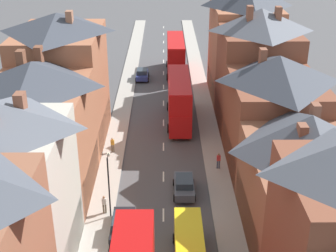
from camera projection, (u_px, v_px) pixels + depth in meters
pavement_left at (121, 115)px, 56.12m from camera, size 2.20×104.00×0.14m
pavement_right at (206, 115)px, 56.19m from camera, size 2.20×104.00×0.14m
centre_line_dashes at (164, 123)px, 54.37m from camera, size 0.14×97.80×0.01m
terrace_row_left at (8, 181)px, 30.77m from camera, size 8.00×48.15×13.97m
terrace_row_right at (294, 141)px, 36.38m from camera, size 8.00×63.43×14.76m
double_decker_bus_lead at (176, 56)px, 69.20m from camera, size 2.74×10.80×5.30m
double_decker_bus_mid_street at (179, 99)px, 53.57m from camera, size 2.74×10.80×5.30m
car_parked_right_a at (184, 185)px, 40.63m from camera, size 1.90×4.03×1.63m
car_mid_black at (142, 74)px, 67.83m from camera, size 1.90×3.94×1.57m
car_parked_left_b at (123, 225)px, 35.59m from camera, size 1.90×4.13×1.59m
delivery_van at (189, 241)px, 33.01m from camera, size 2.20×5.20×2.41m
pedestrian_mid_left at (104, 204)px, 37.74m from camera, size 0.36×0.22×1.61m
pedestrian_mid_right at (219, 160)px, 44.25m from camera, size 0.36×0.22×1.61m
pedestrian_far_left at (113, 144)px, 47.22m from camera, size 0.36×0.22×1.61m
street_lamp at (109, 182)px, 36.53m from camera, size 0.20×1.12×5.50m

